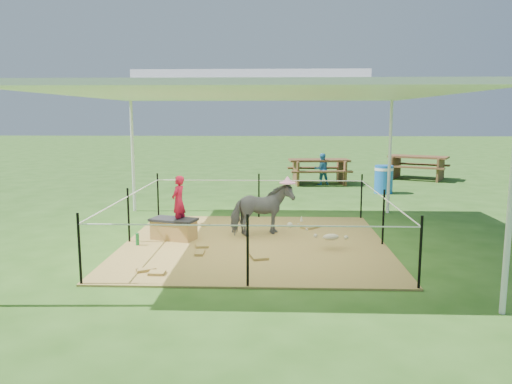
{
  "coord_description": "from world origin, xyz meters",
  "views": [
    {
      "loc": [
        0.36,
        -8.61,
        2.29
      ],
      "look_at": [
        0.0,
        0.6,
        0.85
      ],
      "focal_mm": 35.0,
      "sensor_mm": 36.0,
      "label": 1
    }
  ],
  "objects_px": {
    "woman": "(178,196)",
    "trash_barrel": "(384,179)",
    "pony": "(262,210)",
    "foal": "(331,236)",
    "picnic_table_far": "(418,168)",
    "straw_bale": "(174,230)",
    "distant_person": "(322,169)",
    "picnic_table_near": "(319,172)",
    "green_bottle": "(137,239)"
  },
  "relations": [
    {
      "from": "green_bottle",
      "to": "distant_person",
      "type": "bearing_deg",
      "value": 63.7
    },
    {
      "from": "green_bottle",
      "to": "pony",
      "type": "relative_size",
      "value": 0.19
    },
    {
      "from": "green_bottle",
      "to": "distant_person",
      "type": "distance_m",
      "value": 8.84
    },
    {
      "from": "green_bottle",
      "to": "pony",
      "type": "distance_m",
      "value": 2.32
    },
    {
      "from": "woman",
      "to": "pony",
      "type": "xyz_separation_m",
      "value": [
        1.5,
        0.35,
        -0.32
      ]
    },
    {
      "from": "straw_bale",
      "to": "distant_person",
      "type": "xyz_separation_m",
      "value": [
        3.36,
        7.47,
        0.31
      ]
    },
    {
      "from": "foal",
      "to": "picnic_table_near",
      "type": "xyz_separation_m",
      "value": [
        0.5,
        8.27,
        0.15
      ]
    },
    {
      "from": "woman",
      "to": "pony",
      "type": "height_order",
      "value": "woman"
    },
    {
      "from": "distant_person",
      "to": "foal",
      "type": "bearing_deg",
      "value": 74.89
    },
    {
      "from": "pony",
      "to": "trash_barrel",
      "type": "relative_size",
      "value": 1.41
    },
    {
      "from": "straw_bale",
      "to": "woman",
      "type": "distance_m",
      "value": 0.64
    },
    {
      "from": "picnic_table_near",
      "to": "trash_barrel",
      "type": "bearing_deg",
      "value": -53.1
    },
    {
      "from": "green_bottle",
      "to": "pony",
      "type": "xyz_separation_m",
      "value": [
        2.15,
        0.8,
        0.38
      ]
    },
    {
      "from": "pony",
      "to": "foal",
      "type": "height_order",
      "value": "pony"
    },
    {
      "from": "straw_bale",
      "to": "picnic_table_far",
      "type": "bearing_deg",
      "value": 52.63
    },
    {
      "from": "woman",
      "to": "distant_person",
      "type": "distance_m",
      "value": 8.15
    },
    {
      "from": "trash_barrel",
      "to": "picnic_table_near",
      "type": "relative_size",
      "value": 0.42
    },
    {
      "from": "woman",
      "to": "trash_barrel",
      "type": "relative_size",
      "value": 1.13
    },
    {
      "from": "foal",
      "to": "picnic_table_near",
      "type": "bearing_deg",
      "value": 72.8
    },
    {
      "from": "picnic_table_far",
      "to": "straw_bale",
      "type": "bearing_deg",
      "value": -100.94
    },
    {
      "from": "straw_bale",
      "to": "pony",
      "type": "height_order",
      "value": "pony"
    },
    {
      "from": "pony",
      "to": "green_bottle",
      "type": "bearing_deg",
      "value": 85.69
    },
    {
      "from": "trash_barrel",
      "to": "picnic_table_far",
      "type": "distance_m",
      "value": 3.81
    },
    {
      "from": "woman",
      "to": "distant_person",
      "type": "relative_size",
      "value": 0.9
    },
    {
      "from": "straw_bale",
      "to": "foal",
      "type": "bearing_deg",
      "value": -11.45
    },
    {
      "from": "woman",
      "to": "distant_person",
      "type": "xyz_separation_m",
      "value": [
        3.26,
        7.47,
        -0.32
      ]
    },
    {
      "from": "green_bottle",
      "to": "foal",
      "type": "relative_size",
      "value": 0.26
    },
    {
      "from": "foal",
      "to": "pony",
      "type": "bearing_deg",
      "value": 128.8
    },
    {
      "from": "pony",
      "to": "picnic_table_far",
      "type": "bearing_deg",
      "value": -56.12
    },
    {
      "from": "pony",
      "to": "foal",
      "type": "bearing_deg",
      "value": -152.17
    },
    {
      "from": "woman",
      "to": "picnic_table_far",
      "type": "xyz_separation_m",
      "value": [
        6.82,
        9.05,
        -0.42
      ]
    },
    {
      "from": "woman",
      "to": "picnic_table_far",
      "type": "height_order",
      "value": "woman"
    },
    {
      "from": "straw_bale",
      "to": "trash_barrel",
      "type": "relative_size",
      "value": 0.94
    },
    {
      "from": "straw_bale",
      "to": "picnic_table_near",
      "type": "xyz_separation_m",
      "value": [
        3.29,
        7.71,
        0.21
      ]
    },
    {
      "from": "picnic_table_near",
      "to": "picnic_table_far",
      "type": "height_order",
      "value": "picnic_table_far"
    },
    {
      "from": "pony",
      "to": "foal",
      "type": "distance_m",
      "value": 1.52
    },
    {
      "from": "foal",
      "to": "trash_barrel",
      "type": "relative_size",
      "value": 1.02
    },
    {
      "from": "straw_bale",
      "to": "woman",
      "type": "bearing_deg",
      "value": -0.0
    },
    {
      "from": "woman",
      "to": "trash_barrel",
      "type": "distance_m",
      "value": 7.58
    },
    {
      "from": "straw_bale",
      "to": "green_bottle",
      "type": "distance_m",
      "value": 0.71
    },
    {
      "from": "foal",
      "to": "distant_person",
      "type": "xyz_separation_m",
      "value": [
        0.57,
        8.03,
        0.25
      ]
    },
    {
      "from": "straw_bale",
      "to": "green_bottle",
      "type": "bearing_deg",
      "value": -140.71
    },
    {
      "from": "foal",
      "to": "trash_barrel",
      "type": "height_order",
      "value": "trash_barrel"
    },
    {
      "from": "foal",
      "to": "trash_barrel",
      "type": "distance_m",
      "value": 6.7
    },
    {
      "from": "straw_bale",
      "to": "pony",
      "type": "relative_size",
      "value": 0.67
    },
    {
      "from": "straw_bale",
      "to": "woman",
      "type": "xyz_separation_m",
      "value": [
        0.1,
        -0.0,
        0.63
      ]
    },
    {
      "from": "foal",
      "to": "woman",
      "type": "bearing_deg",
      "value": 154.41
    },
    {
      "from": "straw_bale",
      "to": "picnic_table_far",
      "type": "distance_m",
      "value": 11.4
    },
    {
      "from": "straw_bale",
      "to": "foal",
      "type": "xyz_separation_m",
      "value": [
        2.79,
        -0.57,
        0.06
      ]
    },
    {
      "from": "straw_bale",
      "to": "trash_barrel",
      "type": "bearing_deg",
      "value": 48.95
    }
  ]
}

